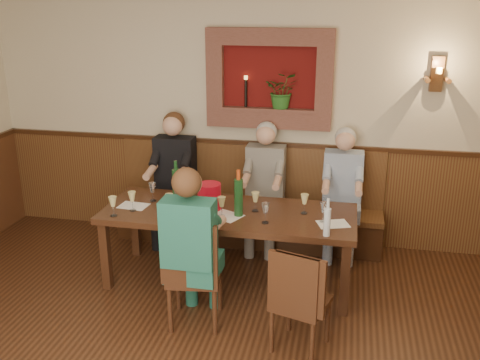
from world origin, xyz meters
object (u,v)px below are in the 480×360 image
object	(u,v)px
chair_near_right	(299,320)
wine_bottle_green_a	(238,197)
person_bench_mid	(264,198)
person_bench_left	(174,189)
wine_bottle_green_b	(176,184)
spittoon_bucket	(209,196)
person_chair_front	(193,261)
person_bench_right	(341,204)
water_bottle	(327,221)
bench	(247,215)
dining_table	(229,218)
chair_near_left	(195,293)

from	to	relation	value
chair_near_right	wine_bottle_green_a	xyz separation A→B (m)	(-0.67, 0.85, 0.68)
person_bench_mid	wine_bottle_green_a	world-z (taller)	person_bench_mid
person_bench_left	wine_bottle_green_b	size ratio (longest dim) A/B	3.55
person_bench_mid	wine_bottle_green_a	bearing A→B (deg)	-95.58
person_bench_mid	spittoon_bucket	world-z (taller)	person_bench_mid
person_chair_front	spittoon_bucket	distance (m)	0.84
person_bench_right	spittoon_bucket	xyz separation A→B (m)	(-1.23, -0.83, 0.30)
chair_near_right	spittoon_bucket	size ratio (longest dim) A/B	3.52
chair_near_right	person_bench_right	bearing A→B (deg)	98.70
person_chair_front	water_bottle	world-z (taller)	person_chair_front
person_chair_front	water_bottle	distance (m)	1.18
person_bench_right	water_bottle	distance (m)	1.26
person_bench_mid	bench	bearing A→B (deg)	153.00
person_bench_mid	chair_near_right	bearing A→B (deg)	-72.06
person_bench_right	wine_bottle_green_b	size ratio (longest dim) A/B	3.35
chair_near_right	wine_bottle_green_b	world-z (taller)	wine_bottle_green_b
chair_near_right	water_bottle	bearing A→B (deg)	91.59
dining_table	person_bench_right	bearing A→B (deg)	38.76
person_bench_left	spittoon_bucket	distance (m)	1.08
person_bench_left	dining_table	bearing A→B (deg)	-45.10
wine_bottle_green_b	person_bench_right	bearing A→B (deg)	23.05
wine_bottle_green_b	chair_near_left	bearing A→B (deg)	-64.26
chair_near_left	person_bench_left	xyz separation A→B (m)	(-0.71, 1.59, 0.33)
person_bench_mid	wine_bottle_green_a	xyz separation A→B (m)	(-0.09, -0.93, 0.35)
person_bench_mid	person_chair_front	xyz separation A→B (m)	(-0.34, -1.61, 0.01)
person_chair_front	chair_near_left	bearing A→B (deg)	82.60
chair_near_right	spittoon_bucket	world-z (taller)	spittoon_bucket
person_bench_mid	water_bottle	xyz separation A→B (m)	(0.73, -1.22, 0.30)
wine_bottle_green_a	person_bench_right	bearing A→B (deg)	45.24
person_bench_mid	spittoon_bucket	distance (m)	0.96
bench	water_bottle	distance (m)	1.71
person_bench_mid	water_bottle	world-z (taller)	person_bench_mid
bench	chair_near_left	size ratio (longest dim) A/B	3.03
spittoon_bucket	water_bottle	world-z (taller)	water_bottle
dining_table	spittoon_bucket	size ratio (longest dim) A/B	9.42
person_bench_left	person_bench_mid	size ratio (longest dim) A/B	1.04
chair_near_left	person_chair_front	bearing A→B (deg)	-105.06
dining_table	water_bottle	size ratio (longest dim) A/B	7.15
bench	spittoon_bucket	xyz separation A→B (m)	(-0.19, -0.93, 0.55)
person_bench_mid	wine_bottle_green_a	size ratio (longest dim) A/B	3.19
water_bottle	person_bench_mid	bearing A→B (deg)	121.11
person_bench_right	water_bottle	xyz separation A→B (m)	(-0.10, -1.22, 0.31)
bench	dining_table	bearing A→B (deg)	-90.00
dining_table	person_bench_mid	size ratio (longest dim) A/B	1.69
dining_table	spittoon_bucket	world-z (taller)	spittoon_bucket
dining_table	chair_near_left	world-z (taller)	chair_near_left
dining_table	water_bottle	xyz separation A→B (m)	(0.94, -0.38, 0.21)
bench	spittoon_bucket	bearing A→B (deg)	-101.52
person_bench_right	water_bottle	world-z (taller)	person_bench_right
bench	person_bench_left	size ratio (longest dim) A/B	2.02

